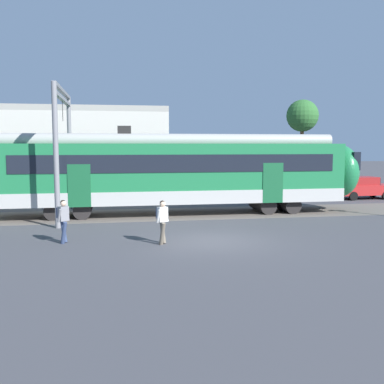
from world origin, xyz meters
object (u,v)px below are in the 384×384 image
at_px(commuter_train, 9,174).
at_px(parked_car_red, 363,188).
at_px(pedestrian_white, 162,218).
at_px(pedestrian_grey, 63,217).

bearing_deg(commuter_train, parked_car_red, 11.91).
relative_size(commuter_train, pedestrian_white, 22.83).
relative_size(commuter_train, pedestrian_grey, 22.83).
distance_m(pedestrian_grey, pedestrian_white, 3.78).
bearing_deg(parked_car_red, commuter_train, -168.09).
xyz_separation_m(pedestrian_white, parked_car_red, (15.33, 11.99, -0.21)).
relative_size(pedestrian_grey, parked_car_red, 0.41).
distance_m(commuter_train, parked_car_red, 22.88).
height_order(commuter_train, pedestrian_white, commuter_train).
xyz_separation_m(pedestrian_grey, parked_car_red, (19.02, 11.20, -0.21)).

